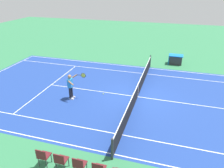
{
  "coord_description": "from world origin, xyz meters",
  "views": [
    {
      "loc": [
        -2.01,
        12.47,
        6.76
      ],
      "look_at": [
        1.62,
        0.43,
        0.9
      ],
      "focal_mm": 34.8,
      "sensor_mm": 36.0,
      "label": 1
    }
  ],
  "objects": [
    {
      "name": "ground_plane",
      "position": [
        0.0,
        0.0,
        0.0
      ],
      "size": [
        60.0,
        60.0,
        0.0
      ],
      "primitive_type": "plane",
      "color": "#2D7247"
    },
    {
      "name": "court_slab",
      "position": [
        0.0,
        0.0,
        0.0
      ],
      "size": [
        24.2,
        11.4,
        0.0
      ],
      "primitive_type": "cube",
      "color": "navy",
      "rests_on": "ground_plane"
    },
    {
      "name": "court_line_markings",
      "position": [
        0.0,
        0.0,
        0.0
      ],
      "size": [
        23.85,
        11.05,
        0.01
      ],
      "color": "white",
      "rests_on": "ground_plane"
    },
    {
      "name": "tennis_net",
      "position": [
        0.0,
        0.0,
        0.49
      ],
      "size": [
        0.1,
        11.7,
        1.08
      ],
      "color": "#2D2D33",
      "rests_on": "ground_plane"
    },
    {
      "name": "tennis_player_near",
      "position": [
        4.02,
        1.43,
        0.93
      ],
      "size": [
        1.04,
        0.78,
        1.7
      ],
      "color": "black",
      "rests_on": "ground_plane"
    },
    {
      "name": "tennis_ball",
      "position": [
        2.28,
        0.31,
        0.03
      ],
      "size": [
        0.07,
        0.07,
        0.07
      ],
      "primitive_type": "sphere",
      "color": "#CCE01E",
      "rests_on": "ground_plane"
    },
    {
      "name": "spectator_chair_2",
      "position": [
        0.97,
        6.93,
        0.52
      ],
      "size": [
        0.44,
        0.44,
        0.88
      ],
      "color": "#38383D",
      "rests_on": "ground_plane"
    },
    {
      "name": "spectator_chair_3",
      "position": [
        1.75,
        6.93,
        0.52
      ],
      "size": [
        0.44,
        0.44,
        0.88
      ],
      "color": "#38383D",
      "rests_on": "ground_plane"
    },
    {
      "name": "spectator_chair_4",
      "position": [
        2.54,
        6.93,
        0.52
      ],
      "size": [
        0.44,
        0.44,
        0.88
      ],
      "color": "#38383D",
      "rests_on": "ground_plane"
    },
    {
      "name": "equipment_cart_tarped",
      "position": [
        -2.09,
        -7.27,
        0.44
      ],
      "size": [
        1.25,
        0.84,
        0.85
      ],
      "color": "#2D2D33",
      "rests_on": "ground_plane"
    }
  ]
}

